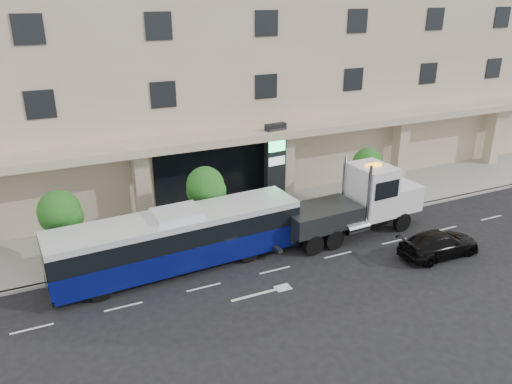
# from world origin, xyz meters

# --- Properties ---
(ground) EXTENTS (120.00, 120.00, 0.00)m
(ground) POSITION_xyz_m (0.00, 0.00, 0.00)
(ground) COLOR black
(ground) RESTS_ON ground
(sidewalk) EXTENTS (120.00, 6.00, 0.15)m
(sidewalk) POSITION_xyz_m (0.00, 5.00, 0.07)
(sidewalk) COLOR gray
(sidewalk) RESTS_ON ground
(curb) EXTENTS (120.00, 0.30, 0.15)m
(curb) POSITION_xyz_m (0.00, 2.00, 0.07)
(curb) COLOR gray
(curb) RESTS_ON ground
(convention_center) EXTENTS (60.00, 17.60, 20.00)m
(convention_center) POSITION_xyz_m (-0.00, 15.42, 9.97)
(convention_center) COLOR tan
(convention_center) RESTS_ON ground
(tree_left) EXTENTS (2.27, 2.20, 4.22)m
(tree_left) POSITION_xyz_m (-9.97, 3.59, 3.11)
(tree_left) COLOR #422B19
(tree_left) RESTS_ON sidewalk
(tree_mid) EXTENTS (2.28, 2.20, 4.38)m
(tree_mid) POSITION_xyz_m (-1.97, 3.59, 3.26)
(tree_mid) COLOR #422B19
(tree_mid) RESTS_ON sidewalk
(tree_right) EXTENTS (2.10, 2.00, 4.04)m
(tree_right) POSITION_xyz_m (9.53, 3.59, 3.04)
(tree_right) COLOR #422B19
(tree_right) RESTS_ON sidewalk
(city_bus) EXTENTS (13.49, 3.57, 3.38)m
(city_bus) POSITION_xyz_m (-4.49, 0.93, 1.72)
(city_bus) COLOR black
(city_bus) RESTS_ON ground
(tow_truck) EXTENTS (10.41, 3.01, 4.73)m
(tow_truck) POSITION_xyz_m (6.63, 0.49, 1.95)
(tow_truck) COLOR #2D3033
(tow_truck) RESTS_ON ground
(black_sedan) EXTENTS (4.93, 2.01, 1.43)m
(black_sedan) POSITION_xyz_m (9.11, -3.87, 0.71)
(black_sedan) COLOR black
(black_sedan) RESTS_ON ground
(signage_pylon) EXTENTS (1.47, 0.66, 5.73)m
(signage_pylon) POSITION_xyz_m (3.85, 6.19, 3.06)
(signage_pylon) COLOR black
(signage_pylon) RESTS_ON sidewalk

